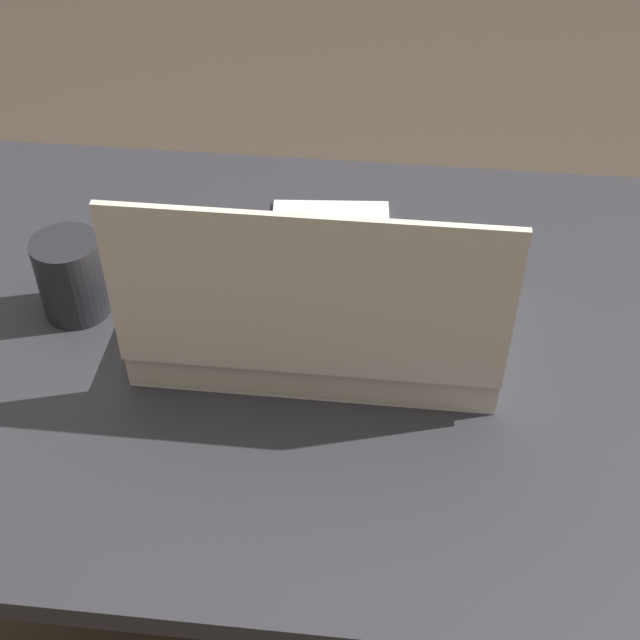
{
  "coord_description": "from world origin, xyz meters",
  "views": [
    {
      "loc": [
        -0.09,
        0.79,
        1.45
      ],
      "look_at": [
        -0.01,
        0.0,
        0.73
      ],
      "focal_mm": 50.0,
      "sensor_mm": 36.0,
      "label": 1
    }
  ],
  "objects": [
    {
      "name": "paper_napkin",
      "position": [
        -0.0,
        -0.22,
        0.71
      ],
      "size": [
        0.17,
        0.12,
        0.01
      ],
      "color": "white",
      "rests_on": "dining_table"
    },
    {
      "name": "coffee_mug",
      "position": [
        0.3,
        -0.01,
        0.76
      ],
      "size": [
        0.08,
        0.08,
        0.11
      ],
      "color": "#232328",
      "rests_on": "dining_table"
    },
    {
      "name": "dining_table",
      "position": [
        0.0,
        0.0,
        0.6
      ],
      "size": [
        1.13,
        0.79,
        0.7
      ],
      "color": "#2D2D33",
      "rests_on": "ground_plane"
    },
    {
      "name": "donut_box",
      "position": [
        -0.01,
        0.03,
        0.76
      ],
      "size": [
        0.42,
        0.23,
        0.26
      ],
      "color": "white",
      "rests_on": "dining_table"
    },
    {
      "name": "ground_plane",
      "position": [
        0.0,
        0.0,
        0.0
      ],
      "size": [
        8.0,
        8.0,
        0.0
      ],
      "primitive_type": "plane",
      "color": "#42382D"
    }
  ]
}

